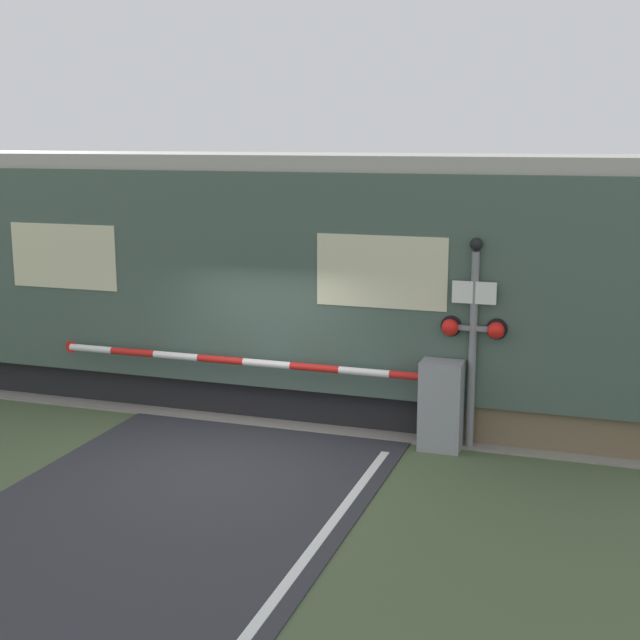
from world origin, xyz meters
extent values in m
plane|color=#475638|center=(0.00, 0.00, 0.00)|extent=(80.00, 80.00, 0.00)
cube|color=gray|center=(0.00, 3.09, 0.01)|extent=(36.00, 3.20, 0.03)
cube|color=#595451|center=(0.00, 2.37, 0.08)|extent=(36.00, 0.08, 0.10)
cube|color=#595451|center=(0.00, 3.81, 0.08)|extent=(36.00, 0.08, 0.10)
cube|color=black|center=(-3.62, 3.09, 0.30)|extent=(17.92, 2.41, 0.60)
cube|color=#42564C|center=(-3.62, 3.09, 2.25)|extent=(19.47, 2.83, 3.31)
cube|color=#ADA89E|center=(-3.62, 3.09, 4.03)|extent=(19.08, 2.61, 0.24)
cube|color=beige|center=(1.73, 1.67, 2.50)|extent=(1.95, 0.02, 1.06)
cube|color=beige|center=(-3.62, 1.67, 2.50)|extent=(1.95, 0.02, 1.06)
cube|color=gray|center=(2.71, 1.43, 0.65)|extent=(0.60, 0.44, 1.30)
cylinder|color=gray|center=(2.71, 1.43, 1.05)|extent=(0.16, 0.16, 0.18)
cylinder|color=red|center=(2.32, 1.43, 1.05)|extent=(0.77, 0.11, 0.11)
cylinder|color=white|center=(1.56, 1.43, 1.05)|extent=(0.77, 0.11, 0.11)
cylinder|color=red|center=(0.79, 1.43, 1.05)|extent=(0.77, 0.11, 0.11)
cylinder|color=white|center=(0.03, 1.43, 1.05)|extent=(0.77, 0.11, 0.11)
cylinder|color=red|center=(-0.74, 1.43, 1.05)|extent=(0.77, 0.11, 0.11)
cylinder|color=white|center=(-1.50, 1.43, 1.05)|extent=(0.77, 0.11, 0.11)
cylinder|color=red|center=(-2.27, 1.43, 1.05)|extent=(0.77, 0.11, 0.11)
cylinder|color=white|center=(-3.03, 1.43, 1.05)|extent=(0.77, 0.11, 0.11)
cylinder|color=red|center=(-3.41, 1.43, 1.05)|extent=(0.20, 0.02, 0.20)
cylinder|color=gray|center=(3.10, 1.61, 1.43)|extent=(0.11, 0.11, 2.86)
cube|color=gray|center=(3.10, 1.61, 1.77)|extent=(0.76, 0.07, 0.07)
sphere|color=red|center=(2.77, 1.56, 1.77)|extent=(0.24, 0.24, 0.24)
sphere|color=red|center=(3.42, 1.56, 1.77)|extent=(0.24, 0.24, 0.24)
cylinder|color=black|center=(2.77, 1.67, 1.77)|extent=(0.30, 0.06, 0.30)
cylinder|color=black|center=(3.42, 1.67, 1.77)|extent=(0.30, 0.06, 0.30)
cube|color=white|center=(3.10, 1.57, 2.29)|extent=(0.62, 0.02, 0.31)
sphere|color=black|center=(3.10, 1.61, 2.96)|extent=(0.18, 0.18, 0.18)
cube|color=#726047|center=(4.66, 1.80, 0.55)|extent=(3.95, 0.06, 1.10)
camera|label=1|loc=(4.93, -10.69, 4.43)|focal=50.00mm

